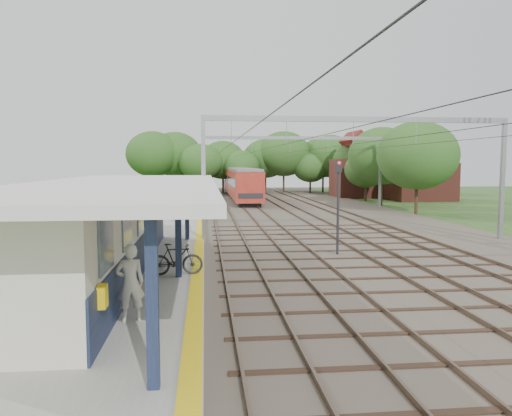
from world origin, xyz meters
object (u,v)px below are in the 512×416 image
bicycle (176,259)px  train (238,181)px  person (130,283)px  signal_post (338,195)px

bicycle → train: (5.51, 47.81, 1.18)m
person → signal_post: 13.16m
signal_post → train: bearing=110.1°
bicycle → signal_post: size_ratio=0.42×
bicycle → person: bearing=167.6°
person → bicycle: size_ratio=1.04×
bicycle → train: size_ratio=0.05×
person → train: train is taller
person → signal_post: (8.23, 10.14, 1.59)m
person → train: 53.55m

